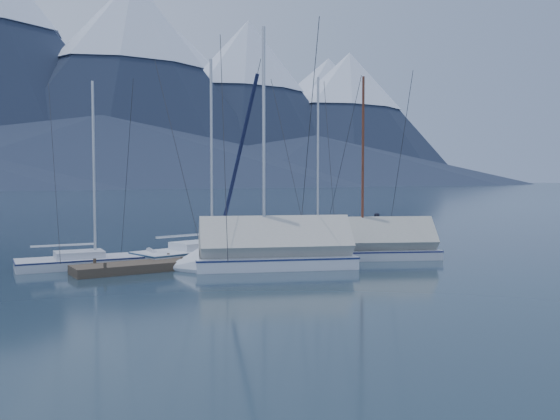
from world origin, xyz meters
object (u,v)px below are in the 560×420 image
object	(u,v)px
sailboat_covered_near	(359,249)
person	(377,229)
sailboat_open_left	(106,262)
sailboat_open_right	(326,245)
sailboat_open_mid	(221,253)
sailboat_covered_far	(260,255)

from	to	relation	value
sailboat_covered_near	person	bearing A→B (deg)	33.24
sailboat_open_left	sailboat_open_right	size ratio (longest dim) A/B	0.86
person	sailboat_open_right	bearing A→B (deg)	37.38
sailboat_open_right	sailboat_covered_near	world-z (taller)	sailboat_open_right
sailboat_open_mid	person	xyz separation A→B (m)	(7.52, -2.21, 0.95)
sailboat_open_left	sailboat_covered_near	world-z (taller)	sailboat_covered_near
sailboat_open_left	sailboat_covered_near	distance (m)	10.96
sailboat_covered_near	sailboat_open_mid	bearing A→B (deg)	141.95
sailboat_open_left	sailboat_open_right	world-z (taller)	sailboat_open_right
sailboat_open_left	person	size ratio (longest dim) A/B	5.30
sailboat_open_mid	sailboat_covered_far	xyz separation A→B (m)	(-0.24, -3.98, 0.34)
sailboat_open_left	sailboat_covered_near	size ratio (longest dim) A/B	0.92
sailboat_open_right	sailboat_covered_far	size ratio (longest dim) A/B	0.91
sailboat_open_left	sailboat_covered_far	bearing A→B (deg)	-38.15
sailboat_open_right	sailboat_open_left	bearing A→B (deg)	-178.82
sailboat_covered_far	person	bearing A→B (deg)	12.87
sailboat_covered_near	sailboat_open_right	bearing A→B (deg)	73.80
sailboat_covered_near	person	distance (m)	3.13
sailboat_covered_near	sailboat_open_left	bearing A→B (deg)	159.33
sailboat_covered_far	person	distance (m)	7.99
sailboat_open_right	sailboat_covered_far	world-z (taller)	sailboat_covered_far
sailboat_open_mid	sailboat_open_left	bearing A→B (deg)	-179.82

